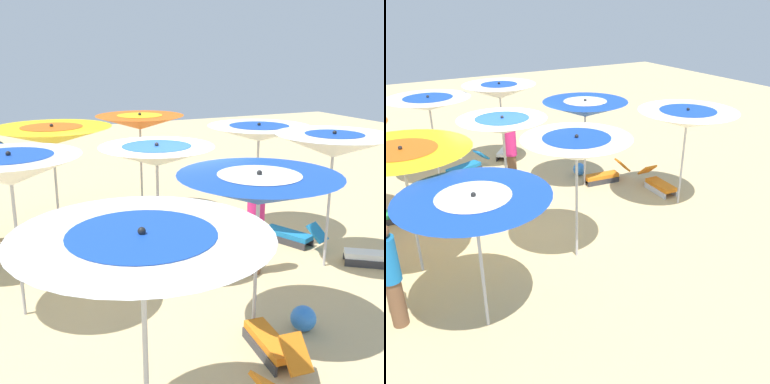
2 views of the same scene
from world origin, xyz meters
TOP-DOWN VIEW (x-y plane):
  - ground at (0.00, 0.00)m, footprint 35.92×35.92m
  - beach_umbrella_0 at (-1.02, -2.91)m, footprint 2.01×2.01m
  - beach_umbrella_1 at (0.93, -2.66)m, footprint 2.09×2.09m
  - beach_umbrella_2 at (3.08, -0.87)m, footprint 2.00×2.00m
  - beach_umbrella_3 at (-2.37, -0.59)m, footprint 2.10×2.10m
  - beach_umbrella_4 at (-0.05, -0.10)m, footprint 1.90×1.90m
  - beach_umbrella_5 at (2.17, 1.22)m, footprint 2.29×2.29m
  - beach_umbrella_6 at (-3.81, 1.45)m, footprint 2.22×2.22m
  - beach_umbrella_7 at (-0.54, 2.21)m, footprint 1.95×1.95m
  - lounger_0 at (2.48, -1.02)m, footprint 1.27×0.40m
  - lounger_1 at (0.10, -3.01)m, footprint 1.36×0.80m
  - lounger_2 at (-2.96, -0.52)m, footprint 1.31×0.43m
  - lounger_4 at (-1.39, -3.78)m, footprint 1.01×1.21m
  - beachgoer_0 at (-0.75, -1.60)m, footprint 0.30×0.30m
  - beach_ball at (-2.60, -1.26)m, footprint 0.36×0.36m

SIDE VIEW (x-z plane):
  - ground at x=0.00m, z-range -0.04..0.00m
  - beach_ball at x=-2.60m, z-range 0.00..0.36m
  - lounger_1 at x=0.10m, z-range -0.08..0.46m
  - lounger_4 at x=-1.39m, z-range -0.08..0.47m
  - lounger_2 at x=-2.96m, z-range -0.09..0.49m
  - lounger_0 at x=2.48m, z-range -0.10..0.50m
  - beachgoer_0 at x=-0.75m, z-range 0.05..1.82m
  - beach_umbrella_3 at x=-2.37m, z-range 0.91..3.22m
  - beach_umbrella_4 at x=-0.05m, z-range 0.94..3.25m
  - beach_umbrella_6 at x=-3.81m, z-range 0.92..3.27m
  - beach_umbrella_1 at x=0.93m, z-range 0.97..3.33m
  - beach_umbrella_5 at x=2.17m, z-range 0.98..3.39m
  - beach_umbrella_7 at x=-0.54m, z-range 0.97..3.42m
  - beach_umbrella_2 at x=3.08m, z-range 0.99..3.41m
  - beach_umbrella_0 at x=-1.02m, z-range 0.98..3.44m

